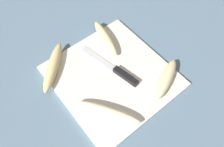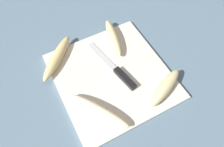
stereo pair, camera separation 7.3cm
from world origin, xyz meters
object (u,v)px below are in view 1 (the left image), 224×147
at_px(knife, 119,72).
at_px(banana_mellow_near, 105,38).
at_px(banana_soft_right, 166,79).
at_px(banana_spotted_left, 53,66).
at_px(banana_pale_long, 108,112).

bearing_deg(knife, banana_mellow_near, 59.04).
height_order(knife, banana_soft_right, banana_soft_right).
relative_size(knife, banana_spotted_left, 1.45).
xyz_separation_m(knife, banana_mellow_near, (0.05, 0.14, 0.01)).
height_order(banana_soft_right, banana_mellow_near, banana_soft_right).
relative_size(banana_pale_long, banana_soft_right, 1.14).
height_order(knife, banana_mellow_near, banana_mellow_near).
bearing_deg(banana_soft_right, banana_pale_long, 172.71).
distance_m(banana_pale_long, banana_spotted_left, 0.25).
distance_m(banana_spotted_left, banana_soft_right, 0.38).
bearing_deg(banana_mellow_near, banana_pale_long, -126.48).
xyz_separation_m(banana_soft_right, banana_mellow_near, (-0.05, 0.26, -0.00)).
bearing_deg(banana_spotted_left, banana_mellow_near, -3.09).
bearing_deg(banana_mellow_near, banana_spotted_left, 176.91).
height_order(banana_pale_long, banana_soft_right, same).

